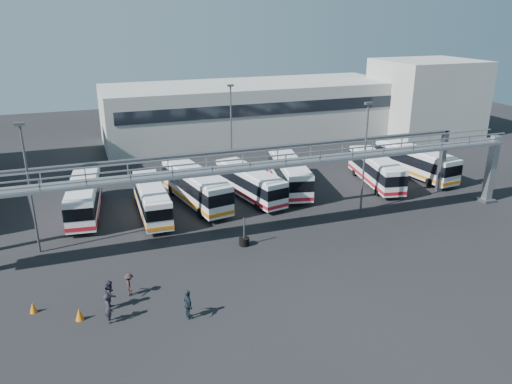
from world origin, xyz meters
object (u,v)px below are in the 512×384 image
object	(u,v)px
pedestrian_a	(108,308)
tire_stack	(244,241)
bus_4	(196,186)
cone_left	(79,314)
bus_6	(289,173)
bus_8	(376,169)
pedestrian_c	(129,284)
cone_right	(33,307)
light_pole_left	(29,182)
light_pole_mid	(365,152)
bus_3	(152,198)
bus_9	(415,161)
bus_2	(84,196)
bus_5	(250,182)
light_pole_back	(231,125)
pedestrian_d	(188,305)
pedestrian_b	(111,295)

from	to	relation	value
pedestrian_a	tire_stack	xyz separation A→B (m)	(10.99, 7.20, -0.53)
bus_4	cone_left	distance (m)	20.14
bus_6	bus_8	bearing A→B (deg)	0.24
pedestrian_c	cone_right	size ratio (longest dim) A/B	2.25
light_pole_left	light_pole_mid	xyz separation A→B (m)	(28.00, -1.00, 0.00)
bus_3	bus_4	world-z (taller)	bus_4
light_pole_mid	bus_9	world-z (taller)	light_pole_mid
light_pole_mid	tire_stack	bearing A→B (deg)	-165.44
light_pole_mid	bus_2	xyz separation A→B (m)	(-24.30, 7.79, -3.92)
bus_5	cone_right	distance (m)	24.21
bus_2	pedestrian_c	distance (m)	15.81
light_pole_back	bus_3	world-z (taller)	light_pole_back
bus_4	bus_8	xyz separation A→B (m)	(19.55, -0.89, -0.11)
light_pole_mid	bus_8	distance (m)	9.09
light_pole_left	pedestrian_d	bearing A→B (deg)	-54.99
bus_3	bus_5	size ratio (longest dim) A/B	0.96
pedestrian_a	pedestrian_c	size ratio (longest dim) A/B	1.18
bus_5	bus_6	size ratio (longest dim) A/B	0.94
bus_3	bus_5	bearing A→B (deg)	8.12
light_pole_back	bus_3	distance (m)	14.79
bus_3	pedestrian_d	distance (m)	17.24
bus_6	cone_right	size ratio (longest dim) A/B	15.63
bus_5	pedestrian_b	distance (m)	21.50
bus_3	light_pole_mid	bearing A→B (deg)	-15.31
pedestrian_a	pedestrian_b	distance (m)	1.52
pedestrian_c	light_pole_mid	bearing A→B (deg)	-69.95
bus_3	pedestrian_a	bearing A→B (deg)	-106.52
bus_3	light_pole_left	bearing A→B (deg)	-153.49
pedestrian_d	pedestrian_c	bearing A→B (deg)	28.87
bus_9	pedestrian_a	bearing A→B (deg)	-160.14
bus_3	bus_8	bearing A→B (deg)	2.65
light_pole_back	bus_4	xyz separation A→B (m)	(-6.12, -8.00, -3.86)
pedestrian_d	light_pole_left	bearing A→B (deg)	25.94
bus_3	pedestrian_d	size ratio (longest dim) A/B	5.28
light_pole_mid	pedestrian_d	size ratio (longest dim) A/B	5.38
pedestrian_c	cone_right	bearing A→B (deg)	90.63
bus_3	pedestrian_b	world-z (taller)	bus_3
light_pole_left	cone_right	world-z (taller)	light_pole_left
light_pole_mid	bus_4	world-z (taller)	light_pole_mid
light_pole_mid	cone_right	distance (m)	29.58
bus_4	bus_9	distance (m)	25.30
bus_5	pedestrian_b	size ratio (longest dim) A/B	5.41
bus_3	pedestrian_a	world-z (taller)	bus_3
light_pole_mid	tire_stack	size ratio (longest dim) A/B	4.29
bus_9	pedestrian_d	bearing A→B (deg)	-155.03
pedestrian_d	tire_stack	size ratio (longest dim) A/B	0.80
pedestrian_d	tire_stack	distance (m)	10.63
bus_2	light_pole_back	bearing A→B (deg)	30.15
pedestrian_d	light_pole_mid	bearing A→B (deg)	-67.47
pedestrian_d	pedestrian_b	bearing A→B (deg)	48.43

